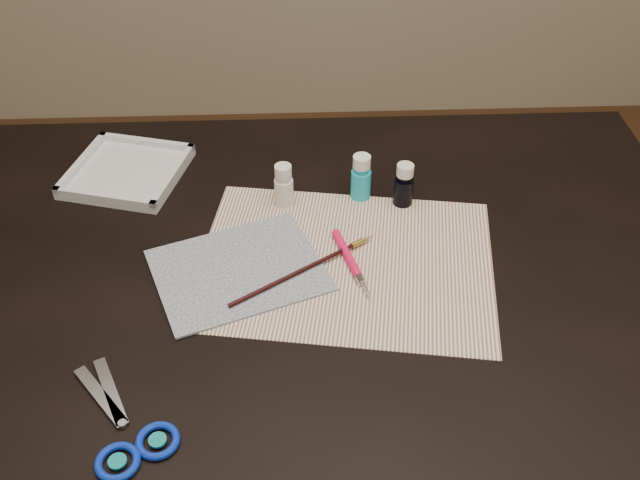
{
  "coord_description": "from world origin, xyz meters",
  "views": [
    {
      "loc": [
        -0.04,
        -0.84,
        1.52
      ],
      "look_at": [
        0.0,
        0.0,
        0.8
      ],
      "focal_mm": 40.0,
      "sensor_mm": 36.0,
      "label": 1
    }
  ],
  "objects_px": {
    "scissors": "(111,416)",
    "paint_bottle_cyan": "(361,177)",
    "canvas": "(238,270)",
    "paint_bottle_white": "(284,185)",
    "palette_tray": "(127,171)",
    "paint_bottle_navy": "(404,185)",
    "paper": "(346,262)"
  },
  "relations": [
    {
      "from": "paint_bottle_navy",
      "to": "canvas",
      "type": "bearing_deg",
      "value": -149.57
    },
    {
      "from": "paint_bottle_cyan",
      "to": "scissors",
      "type": "height_order",
      "value": "paint_bottle_cyan"
    },
    {
      "from": "paint_bottle_cyan",
      "to": "palette_tray",
      "type": "distance_m",
      "value": 0.44
    },
    {
      "from": "scissors",
      "to": "paint_bottle_cyan",
      "type": "bearing_deg",
      "value": -77.19
    },
    {
      "from": "paper",
      "to": "paint_bottle_white",
      "type": "relative_size",
      "value": 5.77
    },
    {
      "from": "paint_bottle_white",
      "to": "paint_bottle_cyan",
      "type": "height_order",
      "value": "paint_bottle_cyan"
    },
    {
      "from": "canvas",
      "to": "palette_tray",
      "type": "height_order",
      "value": "palette_tray"
    },
    {
      "from": "paint_bottle_white",
      "to": "paint_bottle_navy",
      "type": "xyz_separation_m",
      "value": [
        0.21,
        -0.01,
        0.0
      ]
    },
    {
      "from": "paint_bottle_white",
      "to": "paper",
      "type": "bearing_deg",
      "value": -58.33
    },
    {
      "from": "canvas",
      "to": "scissors",
      "type": "xyz_separation_m",
      "value": [
        -0.15,
        -0.27,
        0.0
      ]
    },
    {
      "from": "canvas",
      "to": "paint_bottle_white",
      "type": "height_order",
      "value": "paint_bottle_white"
    },
    {
      "from": "canvas",
      "to": "paint_bottle_cyan",
      "type": "xyz_separation_m",
      "value": [
        0.21,
        0.19,
        0.04
      ]
    },
    {
      "from": "paint_bottle_white",
      "to": "paint_bottle_cyan",
      "type": "distance_m",
      "value": 0.14
    },
    {
      "from": "paper",
      "to": "canvas",
      "type": "distance_m",
      "value": 0.17
    },
    {
      "from": "palette_tray",
      "to": "paint_bottle_cyan",
      "type": "bearing_deg",
      "value": -10.89
    },
    {
      "from": "paper",
      "to": "scissors",
      "type": "distance_m",
      "value": 0.43
    },
    {
      "from": "paint_bottle_white",
      "to": "canvas",
      "type": "bearing_deg",
      "value": -112.96
    },
    {
      "from": "canvas",
      "to": "scissors",
      "type": "relative_size",
      "value": 1.18
    },
    {
      "from": "paint_bottle_cyan",
      "to": "scissors",
      "type": "xyz_separation_m",
      "value": [
        -0.36,
        -0.46,
        -0.04
      ]
    },
    {
      "from": "paint_bottle_cyan",
      "to": "paint_bottle_navy",
      "type": "height_order",
      "value": "paint_bottle_cyan"
    },
    {
      "from": "canvas",
      "to": "palette_tray",
      "type": "bearing_deg",
      "value": 128.78
    },
    {
      "from": "paint_bottle_navy",
      "to": "scissors",
      "type": "xyz_separation_m",
      "value": [
        -0.43,
        -0.44,
        -0.04
      ]
    },
    {
      "from": "paper",
      "to": "paint_bottle_white",
      "type": "distance_m",
      "value": 0.19
    },
    {
      "from": "paint_bottle_cyan",
      "to": "canvas",
      "type": "bearing_deg",
      "value": -137.98
    },
    {
      "from": "canvas",
      "to": "palette_tray",
      "type": "xyz_separation_m",
      "value": [
        -0.22,
        0.27,
        0.01
      ]
    },
    {
      "from": "paper",
      "to": "paint_bottle_cyan",
      "type": "distance_m",
      "value": 0.18
    },
    {
      "from": "paint_bottle_navy",
      "to": "scissors",
      "type": "height_order",
      "value": "paint_bottle_navy"
    },
    {
      "from": "paint_bottle_navy",
      "to": "scissors",
      "type": "bearing_deg",
      "value": -134.78
    },
    {
      "from": "paper",
      "to": "canvas",
      "type": "height_order",
      "value": "canvas"
    },
    {
      "from": "paint_bottle_navy",
      "to": "palette_tray",
      "type": "bearing_deg",
      "value": 168.12
    },
    {
      "from": "paint_bottle_white",
      "to": "paint_bottle_cyan",
      "type": "xyz_separation_m",
      "value": [
        0.14,
        0.02,
        0.0
      ]
    },
    {
      "from": "palette_tray",
      "to": "canvas",
      "type": "bearing_deg",
      "value": -51.22
    }
  ]
}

